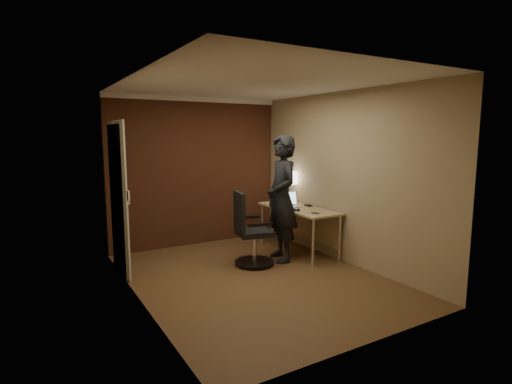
{
  "coord_description": "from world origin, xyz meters",
  "views": [
    {
      "loc": [
        -2.56,
        -4.39,
        1.87
      ],
      "look_at": [
        0.35,
        0.55,
        1.05
      ],
      "focal_mm": 28.0,
      "sensor_mm": 36.0,
      "label": 1
    }
  ],
  "objects_px": {
    "mouse": "(297,210)",
    "person": "(282,199)",
    "desk": "(302,215)",
    "office_chair": "(250,234)",
    "wallet": "(308,205)",
    "phone": "(315,213)",
    "desk_lamp": "(288,178)",
    "laptop": "(289,202)"
  },
  "relations": [
    {
      "from": "mouse",
      "to": "person",
      "type": "xyz_separation_m",
      "value": [
        -0.27,
        0.01,
        0.19
      ]
    },
    {
      "from": "desk",
      "to": "office_chair",
      "type": "xyz_separation_m",
      "value": [
        -1.06,
        -0.17,
        -0.14
      ]
    },
    {
      "from": "wallet",
      "to": "office_chair",
      "type": "distance_m",
      "value": 1.25
    },
    {
      "from": "phone",
      "to": "office_chair",
      "type": "height_order",
      "value": "office_chair"
    },
    {
      "from": "phone",
      "to": "person",
      "type": "bearing_deg",
      "value": 114.77
    },
    {
      "from": "wallet",
      "to": "office_chair",
      "type": "relative_size",
      "value": 0.1
    },
    {
      "from": "person",
      "to": "phone",
      "type": "bearing_deg",
      "value": 61.49
    },
    {
      "from": "phone",
      "to": "person",
      "type": "relative_size",
      "value": 0.06
    },
    {
      "from": "office_chair",
      "to": "person",
      "type": "bearing_deg",
      "value": -1.47
    },
    {
      "from": "desk_lamp",
      "to": "mouse",
      "type": "bearing_deg",
      "value": -115.06
    },
    {
      "from": "desk",
      "to": "mouse",
      "type": "height_order",
      "value": "mouse"
    },
    {
      "from": "office_chair",
      "to": "desk",
      "type": "bearing_deg",
      "value": 9.3
    },
    {
      "from": "office_chair",
      "to": "mouse",
      "type": "bearing_deg",
      "value": -1.84
    },
    {
      "from": "phone",
      "to": "wallet",
      "type": "height_order",
      "value": "wallet"
    },
    {
      "from": "desk",
      "to": "phone",
      "type": "xyz_separation_m",
      "value": [
        -0.14,
        -0.51,
        0.13
      ]
    },
    {
      "from": "mouse",
      "to": "office_chair",
      "type": "relative_size",
      "value": 0.1
    },
    {
      "from": "desk_lamp",
      "to": "mouse",
      "type": "distance_m",
      "value": 0.86
    },
    {
      "from": "phone",
      "to": "desk",
      "type": "bearing_deg",
      "value": 49.29
    },
    {
      "from": "desk_lamp",
      "to": "wallet",
      "type": "bearing_deg",
      "value": -80.88
    },
    {
      "from": "desk",
      "to": "office_chair",
      "type": "distance_m",
      "value": 1.08
    },
    {
      "from": "laptop",
      "to": "phone",
      "type": "bearing_deg",
      "value": -90.26
    },
    {
      "from": "desk_lamp",
      "to": "wallet",
      "type": "height_order",
      "value": "desk_lamp"
    },
    {
      "from": "desk_lamp",
      "to": "wallet",
      "type": "relative_size",
      "value": 4.86
    },
    {
      "from": "wallet",
      "to": "office_chair",
      "type": "xyz_separation_m",
      "value": [
        -1.2,
        -0.21,
        -0.28
      ]
    },
    {
      "from": "laptop",
      "to": "person",
      "type": "distance_m",
      "value": 0.55
    },
    {
      "from": "office_chair",
      "to": "person",
      "type": "xyz_separation_m",
      "value": [
        0.54,
        -0.01,
        0.47
      ]
    },
    {
      "from": "desk_lamp",
      "to": "person",
      "type": "bearing_deg",
      "value": -131.29
    },
    {
      "from": "desk_lamp",
      "to": "laptop",
      "type": "distance_m",
      "value": 0.51
    },
    {
      "from": "desk",
      "to": "wallet",
      "type": "height_order",
      "value": "wallet"
    },
    {
      "from": "person",
      "to": "mouse",
      "type": "bearing_deg",
      "value": 99.24
    },
    {
      "from": "person",
      "to": "desk_lamp",
      "type": "bearing_deg",
      "value": 150.51
    },
    {
      "from": "desk",
      "to": "person",
      "type": "bearing_deg",
      "value": -160.33
    },
    {
      "from": "desk",
      "to": "desk_lamp",
      "type": "bearing_deg",
      "value": 81.87
    },
    {
      "from": "laptop",
      "to": "mouse",
      "type": "height_order",
      "value": "laptop"
    },
    {
      "from": "phone",
      "to": "laptop",
      "type": "bearing_deg",
      "value": 64.82
    },
    {
      "from": "phone",
      "to": "wallet",
      "type": "relative_size",
      "value": 1.05
    },
    {
      "from": "mouse",
      "to": "laptop",
      "type": "bearing_deg",
      "value": 87.6
    },
    {
      "from": "mouse",
      "to": "person",
      "type": "bearing_deg",
      "value": -168.62
    },
    {
      "from": "desk",
      "to": "phone",
      "type": "distance_m",
      "value": 0.55
    },
    {
      "from": "desk_lamp",
      "to": "laptop",
      "type": "height_order",
      "value": "desk_lamp"
    },
    {
      "from": "desk_lamp",
      "to": "office_chair",
      "type": "bearing_deg",
      "value": -149.62
    },
    {
      "from": "mouse",
      "to": "desk",
      "type": "bearing_deg",
      "value": 52.32
    }
  ]
}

